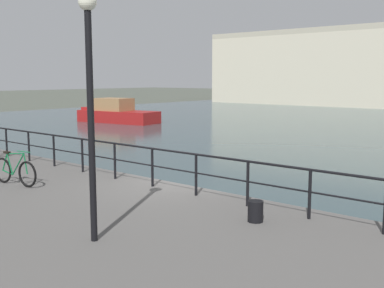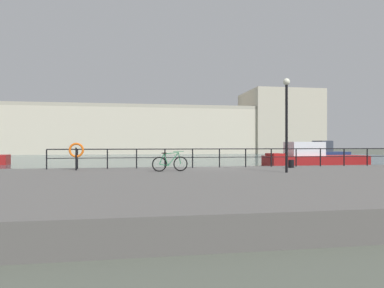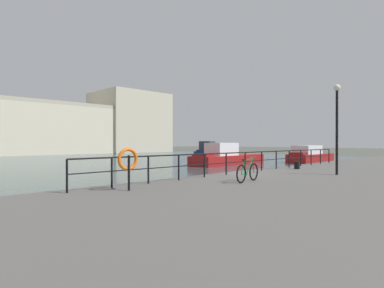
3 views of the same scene
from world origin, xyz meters
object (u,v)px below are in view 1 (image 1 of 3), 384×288
object	(u,v)px
moored_small_launch	(117,113)
quay_lamp_post	(90,85)
parked_bicycle	(15,171)
mooring_bollard	(255,211)

from	to	relation	value
moored_small_launch	quay_lamp_post	distance (m)	31.37
parked_bicycle	mooring_bollard	xyz separation A→B (m)	(6.93, 1.43, -0.17)
moored_small_launch	parked_bicycle	size ratio (longest dim) A/B	4.15
moored_small_launch	mooring_bollard	distance (m)	30.72
moored_small_launch	mooring_bollard	xyz separation A→B (m)	(25.01, -17.85, 0.19)
moored_small_launch	quay_lamp_post	world-z (taller)	quay_lamp_post
mooring_bollard	quay_lamp_post	size ratio (longest dim) A/B	0.10
moored_small_launch	mooring_bollard	world-z (taller)	moored_small_launch
parked_bicycle	mooring_bollard	size ratio (longest dim) A/B	4.00
mooring_bollard	quay_lamp_post	distance (m)	4.21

